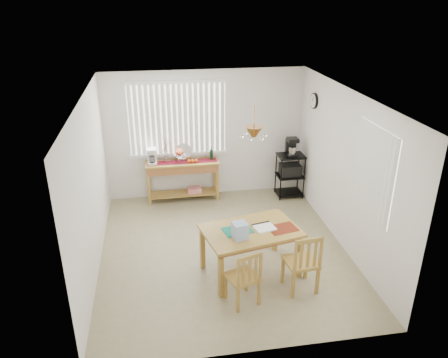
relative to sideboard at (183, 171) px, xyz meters
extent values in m
cube|color=tan|center=(0.50, -2.02, -0.62)|extent=(4.00, 4.50, 0.01)
cube|color=white|center=(0.50, 0.28, 0.68)|extent=(4.00, 0.10, 2.60)
cube|color=white|center=(0.50, -4.32, 0.68)|extent=(4.00, 0.10, 2.60)
cube|color=white|center=(-1.55, -2.02, 0.68)|extent=(0.10, 4.50, 2.60)
cube|color=white|center=(2.55, -2.02, 0.68)|extent=(0.10, 4.50, 2.60)
cube|color=white|center=(0.50, -2.02, 2.03)|extent=(4.00, 4.50, 0.10)
cube|color=white|center=(-0.05, 0.22, 1.03)|extent=(1.90, 0.01, 1.40)
cube|color=white|center=(-0.95, 0.21, 1.03)|extent=(0.07, 0.03, 1.40)
cube|color=white|center=(-0.85, 0.21, 1.03)|extent=(0.07, 0.03, 1.40)
cube|color=white|center=(-0.74, 0.21, 1.03)|extent=(0.07, 0.03, 1.40)
cube|color=white|center=(-0.63, 0.21, 1.03)|extent=(0.07, 0.03, 1.40)
cube|color=white|center=(-0.53, 0.21, 1.03)|extent=(0.07, 0.03, 1.40)
cube|color=white|center=(-0.42, 0.21, 1.03)|extent=(0.07, 0.03, 1.40)
cube|color=white|center=(-0.32, 0.21, 1.03)|extent=(0.07, 0.03, 1.40)
cube|color=white|center=(-0.21, 0.21, 1.03)|extent=(0.07, 0.03, 1.40)
cube|color=white|center=(-0.11, 0.21, 1.03)|extent=(0.07, 0.03, 1.40)
cube|color=white|center=(0.00, 0.21, 1.03)|extent=(0.07, 0.03, 1.40)
cube|color=white|center=(0.10, 0.21, 1.03)|extent=(0.07, 0.03, 1.40)
cube|color=white|center=(0.21, 0.21, 1.03)|extent=(0.07, 0.03, 1.40)
cube|color=white|center=(0.32, 0.21, 1.03)|extent=(0.07, 0.03, 1.40)
cube|color=white|center=(0.42, 0.21, 1.03)|extent=(0.07, 0.03, 1.40)
cube|color=white|center=(0.53, 0.21, 1.03)|extent=(0.07, 0.03, 1.40)
cube|color=white|center=(0.63, 0.21, 1.03)|extent=(0.07, 0.03, 1.40)
cube|color=white|center=(0.74, 0.21, 1.03)|extent=(0.07, 0.03, 1.40)
cube|color=white|center=(0.84, 0.21, 1.03)|extent=(0.07, 0.03, 1.40)
cube|color=white|center=(-0.05, 0.20, 0.30)|extent=(1.98, 0.06, 0.06)
cube|color=white|center=(-0.05, 0.20, 1.76)|extent=(1.98, 0.06, 0.06)
cube|color=white|center=(2.49, -2.92, 1.03)|extent=(0.01, 1.10, 1.30)
cube|color=white|center=(2.48, -3.42, 1.03)|extent=(0.03, 0.07, 1.30)
cube|color=white|center=(2.48, -3.31, 1.03)|extent=(0.03, 0.07, 1.30)
cube|color=white|center=(2.48, -3.20, 1.03)|extent=(0.03, 0.07, 1.30)
cube|color=white|center=(2.48, -3.09, 1.03)|extent=(0.03, 0.07, 1.30)
cube|color=white|center=(2.48, -2.98, 1.03)|extent=(0.03, 0.07, 1.30)
cube|color=white|center=(2.48, -2.87, 1.03)|extent=(0.03, 0.07, 1.30)
cube|color=white|center=(2.48, -2.76, 1.03)|extent=(0.03, 0.07, 1.30)
cube|color=white|center=(2.48, -2.65, 1.03)|extent=(0.03, 0.07, 1.30)
cube|color=white|center=(2.48, -2.54, 1.03)|extent=(0.03, 0.07, 1.30)
cube|color=white|center=(2.48, -2.43, 1.03)|extent=(0.03, 0.07, 1.30)
cylinder|color=black|center=(2.47, -0.47, 1.46)|extent=(0.04, 0.30, 0.30)
cylinder|color=white|center=(2.45, -0.47, 1.46)|extent=(0.01, 0.25, 0.25)
cylinder|color=brown|center=(0.80, -2.68, 1.81)|extent=(0.01, 0.01, 0.34)
cone|color=brown|center=(0.80, -2.68, 1.63)|extent=(0.24, 0.24, 0.14)
sphere|color=white|center=(0.96, -2.68, 1.57)|extent=(0.05, 0.05, 0.05)
sphere|color=white|center=(0.88, -2.54, 1.57)|extent=(0.05, 0.05, 0.05)
sphere|color=white|center=(0.72, -2.54, 1.57)|extent=(0.05, 0.05, 0.05)
sphere|color=white|center=(0.64, -2.68, 1.57)|extent=(0.05, 0.05, 0.05)
sphere|color=white|center=(0.72, -2.82, 1.57)|extent=(0.05, 0.05, 0.05)
sphere|color=white|center=(0.88, -2.82, 1.57)|extent=(0.05, 0.05, 0.05)
cube|color=#AE873B|center=(-0.01, 0.00, 0.19)|extent=(1.47, 0.41, 0.04)
cube|color=#A46435|center=(-0.01, 0.00, 0.09)|extent=(1.41, 0.38, 0.15)
cube|color=#AE873B|center=(-0.70, -0.16, -0.30)|extent=(0.06, 0.06, 0.63)
cube|color=#AE873B|center=(0.68, -0.16, -0.30)|extent=(0.06, 0.06, 0.63)
cube|color=#AE873B|center=(-0.70, 0.16, -0.30)|extent=(0.06, 0.06, 0.63)
cube|color=#AE873B|center=(0.68, 0.16, -0.30)|extent=(0.06, 0.06, 0.63)
cube|color=#AE873B|center=(-0.01, 0.00, -0.48)|extent=(1.36, 0.36, 0.03)
cube|color=red|center=(0.22, 0.00, -0.42)|extent=(0.28, 0.20, 0.09)
cube|color=maroon|center=(-0.01, 0.00, 0.21)|extent=(1.39, 0.23, 0.01)
cube|color=white|center=(-0.60, 0.00, 0.23)|extent=(0.18, 0.22, 0.05)
cube|color=white|center=(-0.60, 0.07, 0.34)|extent=(0.18, 0.07, 0.28)
cube|color=white|center=(-0.60, -0.02, 0.49)|extent=(0.18, 0.20, 0.06)
cylinder|color=white|center=(-0.60, -0.03, 0.31)|extent=(0.12, 0.12, 0.12)
cylinder|color=white|center=(-0.06, -0.02, 0.25)|extent=(0.05, 0.05, 0.09)
cone|color=white|center=(-0.06, -0.02, 0.34)|extent=(0.24, 0.24, 0.08)
sphere|color=red|center=(-0.01, -0.02, 0.42)|extent=(0.07, 0.07, 0.07)
sphere|color=red|center=(-0.06, 0.03, 0.42)|extent=(0.07, 0.07, 0.07)
sphere|color=red|center=(-0.10, -0.02, 0.42)|extent=(0.07, 0.07, 0.07)
sphere|color=red|center=(-0.06, -0.06, 0.42)|extent=(0.07, 0.07, 0.07)
sphere|color=#DF500B|center=(0.12, -0.07, 0.24)|extent=(0.07, 0.07, 0.07)
sphere|color=#DF500B|center=(0.19, -0.07, 0.24)|extent=(0.07, 0.07, 0.07)
sphere|color=#DF500B|center=(0.27, -0.07, 0.24)|extent=(0.07, 0.07, 0.07)
cylinder|color=silver|center=(0.04, 0.17, 0.37)|extent=(0.33, 0.08, 0.33)
cylinder|color=white|center=(-0.33, 0.05, 0.27)|extent=(0.07, 0.07, 0.13)
cylinder|color=#4C3823|center=(-0.33, 0.05, 0.54)|extent=(0.08, 0.04, 0.41)
cylinder|color=#4C3823|center=(-0.33, 0.05, 0.56)|extent=(0.13, 0.06, 0.44)
cylinder|color=#4C3823|center=(-0.33, 0.05, 0.52)|extent=(0.16, 0.07, 0.33)
cylinder|color=#4C3823|center=(-0.33, 0.05, 0.59)|extent=(0.05, 0.02, 0.50)
cylinder|color=#4C3823|center=(-0.33, 0.05, 0.51)|extent=(0.20, 0.09, 0.28)
cylinder|color=black|center=(0.59, 0.05, 0.31)|extent=(0.07, 0.07, 0.21)
cylinder|color=black|center=(0.59, 0.05, 0.45)|extent=(0.03, 0.03, 0.07)
cylinder|color=black|center=(1.94, -0.37, -0.17)|extent=(0.03, 0.03, 0.91)
cylinder|color=black|center=(2.43, -0.37, -0.17)|extent=(0.03, 0.03, 0.91)
cylinder|color=black|center=(1.94, 0.02, -0.17)|extent=(0.03, 0.03, 0.91)
cylinder|color=black|center=(2.43, 0.02, -0.17)|extent=(0.03, 0.03, 0.91)
cube|color=black|center=(2.19, -0.17, 0.27)|extent=(0.53, 0.43, 0.03)
cube|color=black|center=(2.19, -0.17, -0.17)|extent=(0.53, 0.43, 0.03)
cube|color=black|center=(2.19, -0.17, -0.56)|extent=(0.53, 0.43, 0.03)
cube|color=black|center=(2.19, -0.17, -0.04)|extent=(0.40, 0.32, 0.23)
cube|color=black|center=(2.19, -0.20, 0.31)|extent=(0.21, 0.26, 0.05)
cube|color=black|center=(2.19, -0.11, 0.45)|extent=(0.21, 0.09, 0.32)
cube|color=black|center=(2.19, -0.20, 0.62)|extent=(0.21, 0.23, 0.07)
cylinder|color=silver|center=(2.19, -0.21, 0.41)|extent=(0.14, 0.14, 0.14)
cube|color=#AE873B|center=(0.80, -2.68, 0.10)|extent=(1.55, 1.17, 0.04)
cube|color=#A46435|center=(0.80, -2.68, 0.05)|extent=(1.43, 1.05, 0.06)
cube|color=#AE873B|center=(0.27, -3.20, -0.30)|extent=(0.08, 0.08, 0.64)
cube|color=#AE873B|center=(1.51, -2.92, -0.30)|extent=(0.08, 0.08, 0.64)
cube|color=#AE873B|center=(0.10, -2.44, -0.30)|extent=(0.08, 0.08, 0.64)
cube|color=#AE873B|center=(1.34, -2.17, -0.30)|extent=(0.08, 0.08, 0.64)
cube|color=#157B63|center=(0.60, -2.68, 0.13)|extent=(0.47, 0.38, 0.01)
cube|color=maroon|center=(1.27, -2.73, 0.13)|extent=(0.47, 0.38, 0.01)
cube|color=white|center=(1.01, -2.69, 0.14)|extent=(0.34, 0.30, 0.02)
cube|color=black|center=(0.98, -2.56, 0.14)|extent=(0.30, 0.09, 0.03)
cube|color=#98B8DD|center=(0.59, -2.88, 0.24)|extent=(0.24, 0.24, 0.24)
cube|color=#AE873B|center=(0.54, -3.34, -0.22)|extent=(0.50, 0.50, 0.04)
cube|color=#AE873B|center=(0.65, -3.13, -0.43)|extent=(0.05, 0.05, 0.39)
cube|color=#AE873B|center=(0.33, -3.24, -0.43)|extent=(0.05, 0.05, 0.39)
cube|color=#AE873B|center=(0.76, -3.45, -0.43)|extent=(0.05, 0.05, 0.39)
cube|color=#AE873B|center=(0.44, -3.56, -0.43)|extent=(0.05, 0.05, 0.39)
cube|color=#AE873B|center=(0.76, -3.46, 0.02)|extent=(0.04, 0.04, 0.43)
cube|color=#AE873B|center=(0.44, -3.57, 0.02)|extent=(0.04, 0.04, 0.43)
cube|color=#AE873B|center=(0.60, -3.51, 0.21)|extent=(0.35, 0.14, 0.06)
cube|color=#AE873B|center=(0.69, -3.48, 0.00)|extent=(0.04, 0.03, 0.35)
cube|color=#AE873B|center=(0.60, -3.51, 0.00)|extent=(0.04, 0.03, 0.35)
cube|color=#AE873B|center=(0.51, -3.54, 0.00)|extent=(0.04, 0.03, 0.35)
cube|color=#AE873B|center=(1.42, -3.19, -0.17)|extent=(0.48, 0.48, 0.04)
cube|color=#AE873B|center=(1.59, -2.98, -0.41)|extent=(0.05, 0.05, 0.43)
cube|color=#AE873B|center=(1.22, -3.02, -0.41)|extent=(0.05, 0.05, 0.43)
cube|color=#AE873B|center=(1.63, -3.35, -0.41)|extent=(0.05, 0.05, 0.43)
cube|color=#AE873B|center=(1.26, -3.39, -0.41)|extent=(0.05, 0.05, 0.43)
cube|color=#AE873B|center=(1.63, -3.36, 0.09)|extent=(0.04, 0.04, 0.48)
cube|color=#AE873B|center=(1.26, -3.40, 0.09)|extent=(0.04, 0.04, 0.48)
cube|color=#AE873B|center=(1.44, -3.38, 0.29)|extent=(0.40, 0.07, 0.06)
cube|color=#AE873B|center=(1.55, -3.37, 0.06)|extent=(0.04, 0.03, 0.38)
cube|color=#AE873B|center=(1.44, -3.38, 0.06)|extent=(0.04, 0.03, 0.38)
cube|color=#AE873B|center=(1.34, -3.39, 0.06)|extent=(0.04, 0.03, 0.38)
camera|label=1|loc=(-0.50, -8.14, 3.40)|focal=35.00mm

